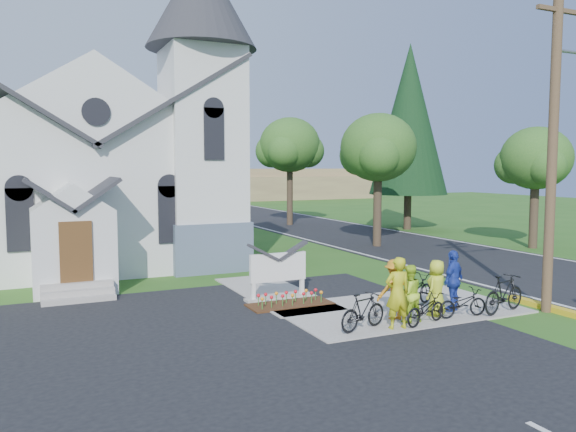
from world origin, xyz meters
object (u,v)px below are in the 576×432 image
cyclist_0 (398,293)px  bike_4 (462,303)px  utility_pole (555,125)px  cyclist_2 (453,281)px  bike_1 (363,311)px  church_sign (278,268)px  cyclist_3 (395,289)px  cyclist_4 (437,288)px  bike_2 (414,291)px  cyclist_1 (409,293)px  bike_3 (504,294)px  bike_0 (426,309)px

cyclist_0 → bike_4: 2.36m
utility_pole → cyclist_2: size_ratio=5.61×
bike_1 → church_sign: bearing=-7.8°
cyclist_0 → cyclist_2: size_ratio=1.05×
cyclist_3 → cyclist_4: cyclist_3 is taller
church_sign → cyclist_2: size_ratio=1.23×
utility_pole → bike_2: (-3.30, 1.99, -4.88)m
cyclist_2 → bike_4: cyclist_2 is taller
cyclist_0 → cyclist_1: 0.77m
cyclist_1 → bike_2: size_ratio=0.86×
church_sign → bike_3: bearing=-40.6°
church_sign → utility_pole: utility_pole is taller
cyclist_1 → bike_3: 3.09m
cyclist_0 → church_sign: bearing=-62.9°
church_sign → cyclist_3: size_ratio=1.32×
bike_0 → cyclist_1: size_ratio=1.01×
church_sign → bike_3: 6.77m
bike_4 → cyclist_1: bearing=86.7°
cyclist_2 → bike_1: bearing=-15.0°
cyclist_0 → cyclist_2: (2.53, 0.78, -0.05)m
cyclist_0 → bike_3: 3.73m
bike_1 → cyclist_2: cyclist_2 is taller
bike_2 → bike_4: size_ratio=1.19×
cyclist_0 → cyclist_3: (0.48, 0.77, -0.10)m
bike_2 → bike_4: bike_2 is taller
cyclist_3 → cyclist_2: bearing=-176.1°
cyclist_3 → bike_3: cyclist_3 is taller
cyclist_1 → cyclist_3: size_ratio=0.93×
cyclist_1 → utility_pole: bearing=171.4°
cyclist_0 → cyclist_1: size_ratio=1.20×
cyclist_0 → bike_4: (2.30, 0.13, -0.54)m
cyclist_3 → bike_3: (3.23, -0.77, -0.27)m
utility_pole → bike_4: size_ratio=6.55×
bike_1 → bike_2: size_ratio=0.89×
church_sign → cyclist_2: bearing=-42.4°
bike_1 → cyclist_3: size_ratio=0.97×
utility_pole → bike_0: bearing=175.9°
cyclist_4 → cyclist_0: bearing=-5.0°
church_sign → cyclist_3: 4.10m
bike_1 → bike_3: 4.59m
cyclist_2 → cyclist_4: bearing=-9.2°
cyclist_2 → cyclist_0: bearing=-6.5°
cyclist_2 → bike_4: size_ratio=1.17×
bike_0 → cyclist_3: 0.98m
bike_2 → bike_3: 2.52m
church_sign → bike_4: size_ratio=1.44×
bike_2 → cyclist_4: size_ratio=1.15×
bike_0 → cyclist_4: 1.10m
church_sign → cyclist_3: (1.91, -3.63, -0.14)m
cyclist_0 → bike_0: 1.05m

